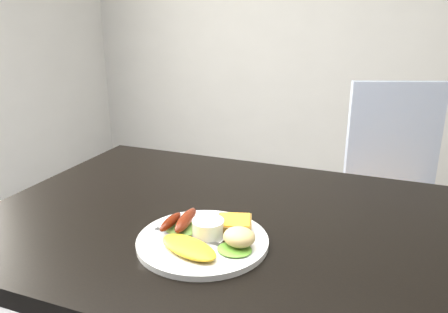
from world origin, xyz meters
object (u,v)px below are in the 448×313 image
person (260,140)px  dining_chair (386,202)px  dining_table (241,227)px  plate (203,241)px

person → dining_chair: bearing=-119.0°
dining_table → dining_chair: 1.03m
dining_chair → person: 0.69m
dining_chair → plate: (-0.35, -1.07, 0.31)m
dining_chair → plate: 1.17m
dining_table → plate: plate is taller
dining_table → person: person is taller
person → plate: person is taller
person → plate: bearing=112.6°
dining_chair → person: size_ratio=0.25×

